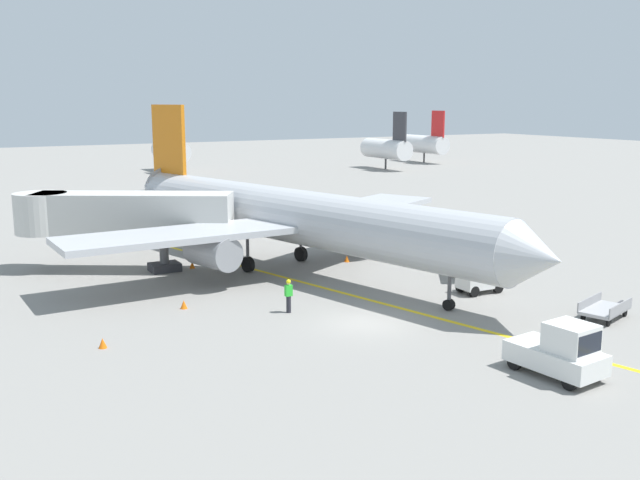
% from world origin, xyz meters
% --- Properties ---
extents(ground_plane, '(300.00, 300.00, 0.00)m').
position_xyz_m(ground_plane, '(0.00, 0.00, 0.00)').
color(ground_plane, gray).
extents(taxi_line_yellow, '(20.36, 77.52, 0.01)m').
position_xyz_m(taxi_line_yellow, '(1.90, 5.00, 0.00)').
color(taxi_line_yellow, yellow).
rests_on(taxi_line_yellow, ground).
extents(airliner, '(27.89, 34.87, 10.10)m').
position_xyz_m(airliner, '(1.77, 11.48, 3.42)').
color(airliner, '#B2B5BA').
rests_on(airliner, ground).
extents(jet_bridge, '(12.32, 8.69, 4.85)m').
position_xyz_m(jet_bridge, '(-7.83, 16.73, 3.54)').
color(jet_bridge, beige).
rests_on(jet_bridge, ground).
extents(pushback_tug, '(2.27, 3.78, 2.20)m').
position_xyz_m(pushback_tug, '(2.76, -9.24, 0.99)').
color(pushback_tug, silver).
rests_on(pushback_tug, ground).
extents(baggage_tug_near_wing, '(2.43, 1.38, 2.10)m').
position_xyz_m(baggage_tug_near_wing, '(8.57, 1.66, 0.93)').
color(baggage_tug_near_wing, silver).
rests_on(baggage_tug_near_wing, ground).
extents(belt_loader_forward_hold, '(3.26, 5.06, 2.59)m').
position_xyz_m(belt_loader_forward_hold, '(10.61, 5.84, 0.78)').
color(belt_loader_forward_hold, silver).
rests_on(belt_loader_forward_hold, ground).
extents(baggage_cart_loaded, '(3.82, 2.36, 0.94)m').
position_xyz_m(baggage_cart_loaded, '(10.42, -5.00, 0.47)').
color(baggage_cart_loaded, '#A5A5A8').
rests_on(baggage_cart_loaded, ground).
extents(ground_crew_marshaller, '(0.36, 0.24, 1.70)m').
position_xyz_m(ground_crew_marshaller, '(-2.44, 3.38, 0.91)').
color(ground_crew_marshaller, '#26262D').
rests_on(ground_crew_marshaller, ground).
extents(safety_cone_nose_left, '(0.36, 0.36, 0.44)m').
position_xyz_m(safety_cone_nose_left, '(-11.73, 2.56, 0.22)').
color(safety_cone_nose_left, orange).
rests_on(safety_cone_nose_left, ground).
extents(safety_cone_nose_right, '(0.36, 0.36, 0.44)m').
position_xyz_m(safety_cone_nose_right, '(-6.78, 6.59, 0.22)').
color(safety_cone_nose_right, orange).
rests_on(safety_cone_nose_right, ground).
extents(safety_cone_wingtip_left, '(0.36, 0.36, 0.44)m').
position_xyz_m(safety_cone_wingtip_left, '(6.06, 11.80, 0.22)').
color(safety_cone_wingtip_left, orange).
rests_on(safety_cone_wingtip_left, ground).
extents(safety_cone_wingtip_right, '(0.36, 0.36, 0.44)m').
position_xyz_m(safety_cone_wingtip_right, '(-3.39, 15.00, 0.22)').
color(safety_cone_wingtip_right, orange).
rests_on(safety_cone_wingtip_right, ground).
extents(distant_aircraft_mid_left, '(3.00, 10.10, 8.80)m').
position_xyz_m(distant_aircraft_mid_left, '(15.07, 76.80, 3.22)').
color(distant_aircraft_mid_left, silver).
rests_on(distant_aircraft_mid_left, ground).
extents(distant_aircraft_mid_right, '(3.00, 10.10, 8.80)m').
position_xyz_m(distant_aircraft_mid_right, '(45.17, 64.47, 3.22)').
color(distant_aircraft_mid_right, silver).
rests_on(distant_aircraft_mid_right, ground).
extents(distant_aircraft_far_right, '(3.00, 10.10, 8.80)m').
position_xyz_m(distant_aircraft_far_right, '(58.05, 71.70, 3.22)').
color(distant_aircraft_far_right, silver).
rests_on(distant_aircraft_far_right, ground).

